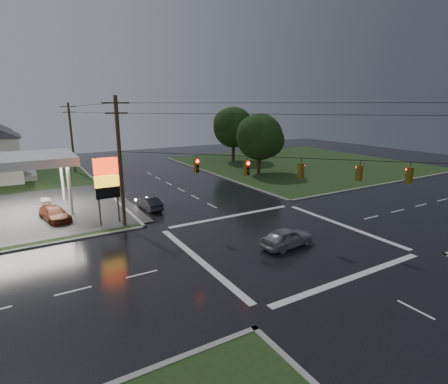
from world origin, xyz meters
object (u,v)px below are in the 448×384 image
utility_pole_n (72,137)px  car_crossing (287,237)px  pylon_sign (107,180)px  car_pump (55,214)px  utility_pole_nw (120,161)px  car_north (149,203)px  tree_ne_far (234,127)px  tree_ne_near (260,137)px

utility_pole_n → car_crossing: bearing=-76.9°
pylon_sign → car_crossing: size_ratio=1.40×
utility_pole_n → car_pump: (-5.08, -24.00, -4.82)m
utility_pole_nw → car_north: bearing=45.5°
car_crossing → tree_ne_far: bearing=-31.1°
utility_pole_n → car_north: utility_pole_n is taller
utility_pole_nw → tree_ne_near: utility_pole_nw is taller
pylon_sign → utility_pole_n: 27.56m
car_crossing → pylon_sign: bearing=36.1°
utility_pole_nw → car_north: 7.06m
tree_ne_near → car_crossing: 27.82m
car_crossing → car_north: bearing=17.1°
car_crossing → car_pump: 20.87m
pylon_sign → car_north: (4.44, 2.50, -3.37)m
utility_pole_nw → car_pump: size_ratio=2.48×
tree_ne_near → car_pump: (-28.72, -7.99, -4.92)m
car_pump → tree_ne_near: bearing=2.3°
utility_pole_n → tree_ne_near: 28.55m
pylon_sign → car_north: 6.11m
pylon_sign → utility_pole_nw: utility_pole_nw is taller
pylon_sign → car_north: bearing=29.4°
tree_ne_near → tree_ne_far: (3.01, 12.00, 0.62)m
tree_ne_near → car_crossing: size_ratio=2.10×
tree_ne_far → tree_ne_near: bearing=-104.1°
car_crossing → car_pump: size_ratio=0.96×
car_pump → pylon_sign: bearing=-53.9°
tree_ne_far → car_north: tree_ne_far is taller
utility_pole_n → tree_ne_near: (23.64, -16.01, 0.09)m
tree_ne_near → car_crossing: tree_ne_near is taller
car_pump → utility_pole_nw: bearing=-54.8°
utility_pole_n → car_crossing: size_ratio=2.45×
pylon_sign → tree_ne_far: tree_ne_far is taller
utility_pole_nw → tree_ne_far: utility_pole_nw is taller
car_north → car_crossing: bearing=107.9°
utility_pole_nw → pylon_sign: bearing=135.0°
utility_pole_n → car_pump: bearing=-102.0°
utility_pole_n → car_crossing: (9.15, -39.26, -4.74)m
car_north → car_crossing: (5.71, -14.26, 0.08)m
car_north → car_crossing: car_crossing is taller
tree_ne_far → car_pump: 37.91m
tree_ne_far → utility_pole_n: bearing=171.5°
utility_pole_nw → tree_ne_near: (23.64, 12.49, -0.16)m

